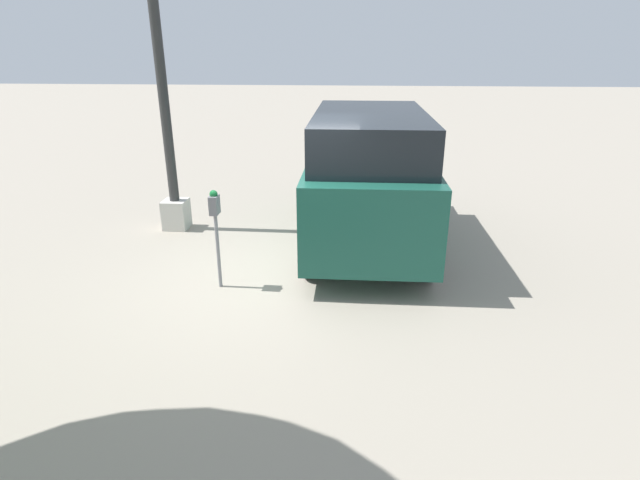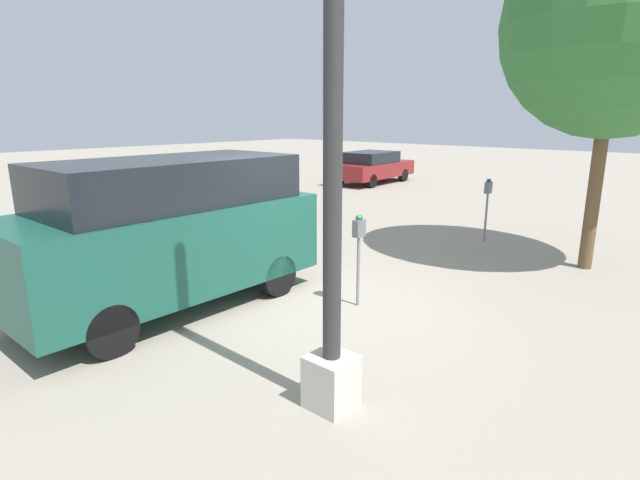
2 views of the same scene
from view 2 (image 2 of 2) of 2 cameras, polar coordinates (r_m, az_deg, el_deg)
ground_plane at (r=8.04m, az=-1.02°, el=-6.87°), size 80.00×80.00×0.00m
parking_meter_near at (r=7.53m, az=4.46°, el=0.09°), size 0.20×0.11×1.44m
parking_meter_far at (r=12.14m, az=18.62°, el=4.85°), size 0.20×0.11×1.47m
lamp_post at (r=4.62m, az=1.42°, el=1.72°), size 0.44×0.44×5.43m
parked_van at (r=7.78m, az=-16.85°, el=1.14°), size 4.58×1.96×2.26m
car_distant at (r=21.92m, az=5.93°, el=8.36°), size 4.33×2.04×1.36m
street_tree at (r=10.69m, az=30.81°, el=20.35°), size 3.91×3.91×6.35m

